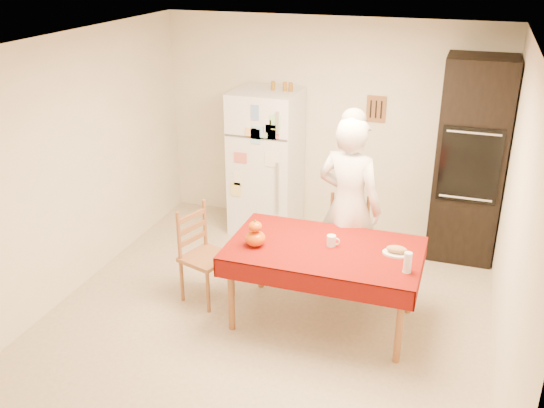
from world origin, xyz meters
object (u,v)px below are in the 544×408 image
at_px(chair_left, 201,250).
at_px(bread_plate, 396,253).
at_px(coffee_mug, 331,241).
at_px(refrigerator, 266,162).
at_px(chair_far, 347,239).
at_px(pumpkin_lower, 255,238).
at_px(wine_glass, 408,262).
at_px(dining_table, 324,254).
at_px(seated_woman, 349,207).
at_px(oven_cabinet, 470,161).

relative_size(chair_left, bread_plate, 3.96).
relative_size(coffee_mug, bread_plate, 0.42).
bearing_deg(bread_plate, refrigerator, 136.48).
height_order(chair_far, pumpkin_lower, chair_far).
height_order(pumpkin_lower, wine_glass, wine_glass).
distance_m(dining_table, seated_woman, 0.66).
distance_m(refrigerator, chair_left, 1.75).
bearing_deg(pumpkin_lower, oven_cabinet, 48.65).
bearing_deg(coffee_mug, pumpkin_lower, -161.98).
height_order(dining_table, pumpkin_lower, pumpkin_lower).
bearing_deg(pumpkin_lower, refrigerator, 106.34).
height_order(chair_left, seated_woman, seated_woman).
xyz_separation_m(wine_glass, bread_plate, (-0.12, 0.28, -0.08)).
height_order(chair_far, wine_glass, chair_far).
distance_m(chair_left, coffee_mug, 1.30).
distance_m(dining_table, chair_far, 0.74).
relative_size(chair_left, coffee_mug, 9.50).
height_order(oven_cabinet, chair_far, oven_cabinet).
distance_m(oven_cabinet, dining_table, 2.16).
relative_size(seated_woman, pumpkin_lower, 9.76).
distance_m(chair_far, wine_glass, 1.20).
xyz_separation_m(chair_far, chair_left, (-1.28, -0.68, 0.00)).
distance_m(dining_table, pumpkin_lower, 0.63).
distance_m(oven_cabinet, bread_plate, 1.83).
height_order(chair_far, bread_plate, chair_far).
bearing_deg(bread_plate, chair_left, -179.03).
distance_m(pumpkin_lower, bread_plate, 1.23).
xyz_separation_m(refrigerator, oven_cabinet, (2.28, 0.05, 0.25)).
relative_size(chair_far, seated_woman, 0.52).
relative_size(chair_far, coffee_mug, 9.50).
bearing_deg(wine_glass, coffee_mug, 159.66).
bearing_deg(refrigerator, seated_woman, -42.38).
bearing_deg(refrigerator, dining_table, -56.65).
bearing_deg(oven_cabinet, refrigerator, -178.82).
xyz_separation_m(chair_left, bread_plate, (1.84, 0.03, 0.26)).
distance_m(oven_cabinet, seated_woman, 1.58).
distance_m(refrigerator, chair_far, 1.62).
height_order(seated_woman, wine_glass, seated_woman).
xyz_separation_m(refrigerator, coffee_mug, (1.20, -1.70, -0.04)).
bearing_deg(chair_far, wine_glass, -55.83).
bearing_deg(coffee_mug, wine_glass, -20.34).
bearing_deg(chair_left, oven_cabinet, -35.40).
bearing_deg(seated_woman, dining_table, 97.51).
relative_size(oven_cabinet, dining_table, 1.29).
bearing_deg(chair_left, dining_table, -73.90).
distance_m(oven_cabinet, chair_left, 2.99).
bearing_deg(chair_left, pumpkin_lower, -89.56).
height_order(chair_far, coffee_mug, chair_far).
relative_size(pumpkin_lower, wine_glass, 1.05).
bearing_deg(coffee_mug, seated_woman, 86.83).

